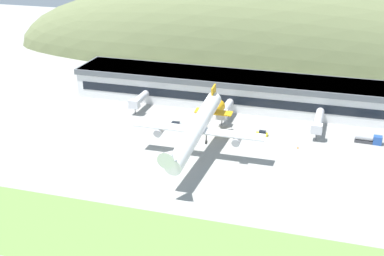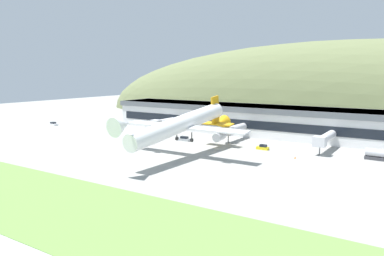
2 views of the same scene
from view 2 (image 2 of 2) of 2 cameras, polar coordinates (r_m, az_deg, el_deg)
name	(u,v)px [view 2 (image 2 of 2)]	position (r m, az deg, el deg)	size (l,w,h in m)	color
ground_plane	(152,153)	(108.65, -6.14, -3.87)	(406.61, 406.61, 0.00)	gray
grass_strip_foreground	(16,192)	(81.47, -25.22, -8.83)	(365.95, 24.96, 0.08)	#669342
hill_backdrop	(339,121)	(193.05, 21.46, 1.01)	(286.85, 59.02, 76.43)	#667047
terminal_building	(255,118)	(142.27, 9.62, 1.49)	(119.04, 19.07, 10.80)	silver
jetway_0	(162,122)	(144.63, -4.54, 0.85)	(3.38, 12.48, 5.43)	silver
jetway_1	(234,129)	(127.83, 6.41, -0.19)	(3.38, 13.74, 5.43)	silver
jetway_2	(325,138)	(116.17, 19.59, -1.50)	(3.38, 16.87, 5.43)	silver
cargo_airplane	(182,124)	(102.21, -1.50, 0.55)	(37.91, 51.53, 11.74)	white
service_car_0	(53,124)	(175.80, -20.37, 0.58)	(4.27, 2.08, 1.44)	silver
service_car_1	(263,147)	(115.15, 10.74, -2.94)	(3.70, 1.62, 1.55)	gold
service_car_2	(184,139)	(127.63, -1.26, -1.68)	(4.72, 2.30, 1.51)	#999EA3
fuel_truck	(381,155)	(111.05, 26.85, -3.71)	(8.02, 2.50, 3.02)	#264C99
traffic_cone_0	(295,157)	(105.53, 15.43, -4.34)	(0.52, 0.52, 0.58)	orange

